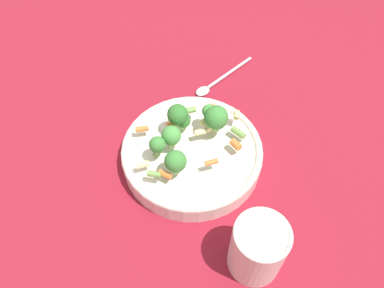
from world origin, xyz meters
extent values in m
plane|color=maroon|center=(0.00, 0.00, 0.00)|extent=(3.00, 3.00, 0.00)
cylinder|color=silver|center=(0.00, 0.00, 0.02)|extent=(0.27, 0.27, 0.04)
torus|color=silver|center=(0.00, 0.00, 0.04)|extent=(0.27, 0.27, 0.01)
cylinder|color=#8CB766|center=(-0.04, -0.01, 0.05)|extent=(0.01, 0.01, 0.02)
sphere|color=#479342|center=(-0.04, -0.01, 0.08)|extent=(0.04, 0.04, 0.04)
cylinder|color=#8CB766|center=(0.03, 0.05, 0.06)|extent=(0.02, 0.02, 0.01)
sphere|color=#3D8438|center=(0.03, 0.05, 0.09)|extent=(0.05, 0.05, 0.05)
cylinder|color=#8CB766|center=(-0.04, 0.03, 0.06)|extent=(0.01, 0.01, 0.02)
sphere|color=#33722D|center=(-0.04, 0.03, 0.09)|extent=(0.04, 0.04, 0.04)
cylinder|color=#8CB766|center=(-0.05, -0.04, 0.06)|extent=(0.01, 0.01, 0.01)
sphere|color=#3D8438|center=(-0.05, -0.04, 0.08)|extent=(0.03, 0.03, 0.03)
cylinder|color=#8CB766|center=(-0.01, -0.06, 0.06)|extent=(0.01, 0.01, 0.02)
sphere|color=#3D8438|center=(-0.01, -0.06, 0.08)|extent=(0.04, 0.04, 0.04)
cylinder|color=#8CB766|center=(-0.03, 0.04, 0.05)|extent=(0.01, 0.01, 0.01)
sphere|color=#33722D|center=(-0.03, 0.04, 0.07)|extent=(0.03, 0.03, 0.03)
cylinder|color=#8CB766|center=(0.02, 0.06, 0.07)|extent=(0.01, 0.01, 0.01)
sphere|color=#479342|center=(0.02, 0.06, 0.09)|extent=(0.03, 0.03, 0.03)
cylinder|color=beige|center=(0.02, 0.04, 0.07)|extent=(0.02, 0.02, 0.01)
cylinder|color=beige|center=(0.07, 0.08, 0.07)|extent=(0.01, 0.02, 0.01)
cylinder|color=#729E4C|center=(-0.04, -0.09, 0.06)|extent=(0.02, 0.01, 0.01)
cylinder|color=beige|center=(-0.07, -0.08, 0.06)|extent=(0.03, 0.02, 0.01)
cylinder|color=orange|center=(0.02, 0.09, 0.06)|extent=(0.03, 0.02, 0.01)
cylinder|color=orange|center=(0.08, 0.02, 0.06)|extent=(0.03, 0.02, 0.01)
cylinder|color=beige|center=(0.01, 0.05, 0.07)|extent=(0.02, 0.02, 0.01)
cylinder|color=beige|center=(0.02, 0.07, 0.06)|extent=(0.03, 0.03, 0.01)
cylinder|color=#729E4C|center=(-0.04, 0.06, 0.07)|extent=(0.03, 0.02, 0.01)
cylinder|color=beige|center=(0.01, 0.02, 0.06)|extent=(0.02, 0.02, 0.01)
cylinder|color=orange|center=(-0.02, -0.08, 0.06)|extent=(0.03, 0.02, 0.01)
cylinder|color=orange|center=(0.05, -0.04, 0.06)|extent=(0.03, 0.02, 0.01)
cylinder|color=orange|center=(-0.05, 0.04, 0.05)|extent=(0.02, 0.02, 0.01)
cylinder|color=orange|center=(-0.10, 0.00, 0.06)|extent=(0.03, 0.02, 0.01)
cylinder|color=#729E4C|center=(0.08, 0.05, 0.06)|extent=(0.03, 0.02, 0.01)
cylinder|color=#729E4C|center=(-0.02, 0.07, 0.07)|extent=(0.02, 0.02, 0.01)
cylinder|color=#729E4C|center=(-0.03, 0.04, 0.07)|extent=(0.02, 0.03, 0.01)
cylinder|color=#729E4C|center=(0.04, 0.07, 0.07)|extent=(0.01, 0.02, 0.01)
cylinder|color=#729E4C|center=(-0.06, -0.03, 0.05)|extent=(0.02, 0.03, 0.01)
cylinder|color=silver|center=(0.16, -0.17, 0.06)|extent=(0.09, 0.09, 0.11)
torus|color=silver|center=(0.16, -0.17, 0.11)|extent=(0.09, 0.09, 0.01)
cylinder|color=silver|center=(0.01, 0.27, 0.01)|extent=(0.08, 0.13, 0.01)
ellipsoid|color=silver|center=(-0.03, 0.19, 0.01)|extent=(0.04, 0.04, 0.01)
camera|label=1|loc=(0.13, -0.40, 0.62)|focal=35.00mm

